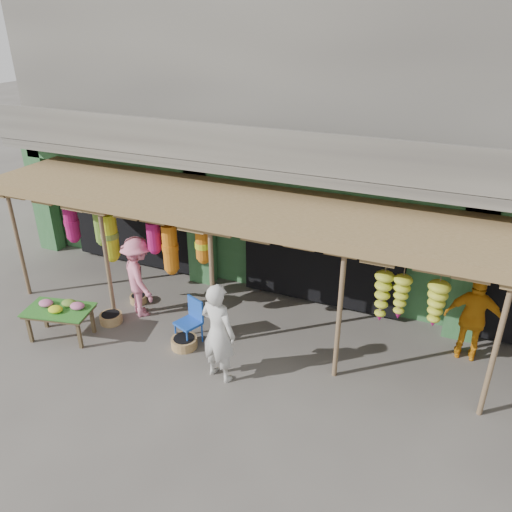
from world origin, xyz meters
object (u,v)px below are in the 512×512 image
at_px(person_shopper, 139,277).
at_px(person_front, 218,333).
at_px(blue_chair, 191,318).
at_px(person_vendor, 474,318).
at_px(flower_table, 60,310).

bearing_deg(person_shopper, person_front, -168.91).
bearing_deg(blue_chair, person_vendor, 38.44).
bearing_deg(person_vendor, person_front, 29.27).
height_order(person_vendor, person_shopper, person_shopper).
relative_size(blue_chair, person_vendor, 0.52).
distance_m(person_front, person_shopper, 2.85).
bearing_deg(blue_chair, person_front, -16.41).
bearing_deg(person_front, person_vendor, -137.69).
bearing_deg(person_front, person_shopper, -13.79).
distance_m(flower_table, person_vendor, 8.09).
xyz_separation_m(blue_chair, person_shopper, (-1.53, 0.44, 0.40)).
height_order(flower_table, blue_chair, blue_chair).
bearing_deg(blue_chair, flower_table, -138.03).
height_order(person_front, person_vendor, person_front).
distance_m(flower_table, blue_chair, 2.67).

